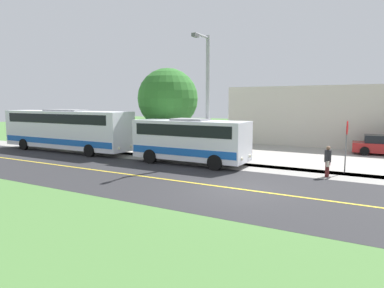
% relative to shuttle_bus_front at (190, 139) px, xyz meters
% --- Properties ---
extents(ground_plane, '(120.00, 120.00, 0.00)m').
position_rel_shuttle_bus_front_xyz_m(ground_plane, '(4.46, 4.99, -1.57)').
color(ground_plane, '#477238').
extents(road_surface, '(8.00, 100.00, 0.01)m').
position_rel_shuttle_bus_front_xyz_m(road_surface, '(4.46, 4.99, -1.57)').
color(road_surface, '#28282B').
rests_on(road_surface, ground).
extents(sidewalk, '(2.40, 100.00, 0.01)m').
position_rel_shuttle_bus_front_xyz_m(sidewalk, '(-0.74, 4.99, -1.57)').
color(sidewalk, gray).
rests_on(sidewalk, ground).
extents(parking_lot_surface, '(14.00, 36.00, 0.01)m').
position_rel_shuttle_bus_front_xyz_m(parking_lot_surface, '(-7.94, 7.99, -1.57)').
color(parking_lot_surface, '#9E9991').
rests_on(parking_lot_surface, ground).
extents(road_centre_line, '(0.16, 100.00, 0.00)m').
position_rel_shuttle_bus_front_xyz_m(road_centre_line, '(4.46, 4.99, -1.56)').
color(road_centre_line, gold).
rests_on(road_centre_line, ground).
extents(shuttle_bus_front, '(2.57, 7.46, 2.85)m').
position_rel_shuttle_bus_front_xyz_m(shuttle_bus_front, '(0.00, 0.00, 0.00)').
color(shuttle_bus_front, white).
rests_on(shuttle_bus_front, ground).
extents(transit_bus_rear, '(2.59, 12.02, 3.30)m').
position_rel_shuttle_bus_front_xyz_m(transit_bus_rear, '(-0.01, -11.28, 0.23)').
color(transit_bus_rear, white).
rests_on(transit_bus_rear, ground).
extents(pedestrian_with_bags, '(0.72, 0.34, 1.62)m').
position_rel_shuttle_bus_front_xyz_m(pedestrian_with_bags, '(-0.20, 8.11, -0.71)').
color(pedestrian_with_bags, '#4C1919').
rests_on(pedestrian_with_bags, ground).
extents(stop_sign, '(0.76, 0.07, 2.88)m').
position_rel_shuttle_bus_front_xyz_m(stop_sign, '(-1.64, 8.82, 0.39)').
color(stop_sign, slate).
rests_on(stop_sign, ground).
extents(street_light_pole, '(1.97, 0.24, 7.88)m').
position_rel_shuttle_bus_front_xyz_m(street_light_pole, '(-0.42, 0.94, 2.78)').
color(street_light_pole, '#9E9EA3').
rests_on(street_light_pole, ground).
extents(tree_curbside, '(4.48, 4.48, 6.37)m').
position_rel_shuttle_bus_front_xyz_m(tree_curbside, '(-2.94, -3.60, 2.55)').
color(tree_curbside, brown).
rests_on(tree_curbside, ground).
extents(commercial_building, '(10.00, 16.45, 5.27)m').
position_rel_shuttle_bus_front_xyz_m(commercial_building, '(-16.94, 5.62, 1.06)').
color(commercial_building, beige).
rests_on(commercial_building, ground).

